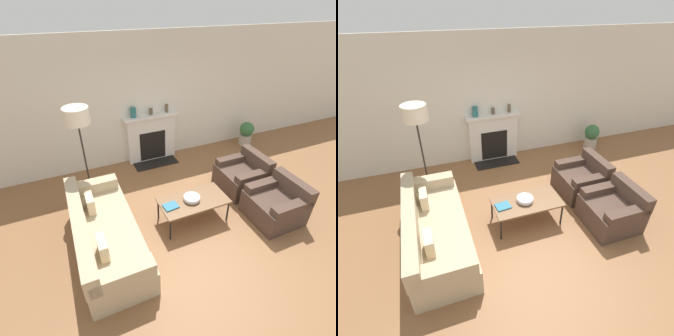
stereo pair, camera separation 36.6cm
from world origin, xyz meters
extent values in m
plane|color=brown|center=(0.00, 0.00, 0.00)|extent=(18.00, 18.00, 0.00)
cube|color=silver|center=(0.00, 2.76, 1.45)|extent=(18.00, 0.06, 2.90)
cube|color=silver|center=(-0.15, 2.63, 0.56)|extent=(1.18, 0.20, 1.11)
cube|color=black|center=(-0.15, 2.55, 0.40)|extent=(0.65, 0.04, 0.72)
cube|color=black|center=(-0.15, 2.35, 0.01)|extent=(1.06, 0.40, 0.02)
cube|color=silver|center=(-0.15, 2.60, 1.14)|extent=(1.30, 0.28, 0.05)
cube|color=tan|center=(-1.78, 0.26, 0.23)|extent=(0.92, 2.19, 0.45)
cube|color=tan|center=(-2.15, 0.26, 0.62)|extent=(0.20, 2.19, 0.34)
cube|color=tan|center=(-1.78, -0.73, 0.56)|extent=(0.84, 0.22, 0.21)
cube|color=tan|center=(-1.78, 1.24, 0.56)|extent=(0.84, 0.22, 0.21)
cube|color=beige|center=(-1.92, -0.24, 0.59)|extent=(0.12, 0.32, 0.28)
cube|color=beige|center=(-1.92, 0.75, 0.59)|extent=(0.12, 0.32, 0.28)
cube|color=#4C382D|center=(1.13, -0.24, 0.23)|extent=(0.85, 0.87, 0.46)
cube|color=#4C382D|center=(1.48, -0.24, 0.61)|extent=(0.18, 0.87, 0.30)
cube|color=#4C382D|center=(1.13, 0.10, 0.52)|extent=(0.76, 0.18, 0.13)
cube|color=#4C382D|center=(1.13, -0.59, 0.52)|extent=(0.76, 0.18, 0.13)
cube|color=#4C382D|center=(1.13, 0.74, 0.23)|extent=(0.85, 0.87, 0.46)
cube|color=#4C382D|center=(1.48, 0.74, 0.61)|extent=(0.18, 0.87, 0.30)
cube|color=#4C382D|center=(1.13, 1.08, 0.52)|extent=(0.76, 0.18, 0.13)
cube|color=#4C382D|center=(1.13, 0.39, 0.52)|extent=(0.76, 0.18, 0.13)
cube|color=brown|center=(-0.24, 0.29, 0.44)|extent=(1.20, 0.62, 0.03)
cylinder|color=black|center=(-0.80, 0.02, 0.21)|extent=(0.03, 0.03, 0.43)
cylinder|color=black|center=(0.32, 0.02, 0.21)|extent=(0.03, 0.03, 0.43)
cylinder|color=black|center=(-0.80, 0.56, 0.21)|extent=(0.03, 0.03, 0.43)
cylinder|color=black|center=(0.32, 0.56, 0.21)|extent=(0.03, 0.03, 0.43)
cylinder|color=silver|center=(-0.27, 0.29, 0.47)|extent=(0.10, 0.10, 0.02)
cylinder|color=silver|center=(-0.27, 0.29, 0.51)|extent=(0.29, 0.29, 0.06)
cube|color=teal|center=(-0.68, 0.28, 0.47)|extent=(0.26, 0.22, 0.02)
cylinder|color=black|center=(-1.82, 1.56, 0.01)|extent=(0.35, 0.35, 0.03)
cylinder|color=black|center=(-1.82, 1.56, 0.86)|extent=(0.03, 0.03, 1.67)
cylinder|color=silver|center=(-1.82, 1.56, 1.80)|extent=(0.43, 0.43, 0.28)
cylinder|color=#28666B|center=(-0.56, 2.63, 1.27)|extent=(0.13, 0.13, 0.23)
cylinder|color=brown|center=(-0.14, 2.63, 1.24)|extent=(0.08, 0.08, 0.15)
cylinder|color=brown|center=(0.25, 2.63, 1.26)|extent=(0.08, 0.08, 0.19)
cylinder|color=#B2A899|center=(2.46, 2.31, 0.15)|extent=(0.33, 0.33, 0.29)
sphere|color=#386B3D|center=(2.46, 2.31, 0.46)|extent=(0.38, 0.38, 0.38)
camera|label=1|loc=(-2.05, -2.76, 3.43)|focal=28.00mm
camera|label=2|loc=(-1.71, -2.90, 3.43)|focal=28.00mm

